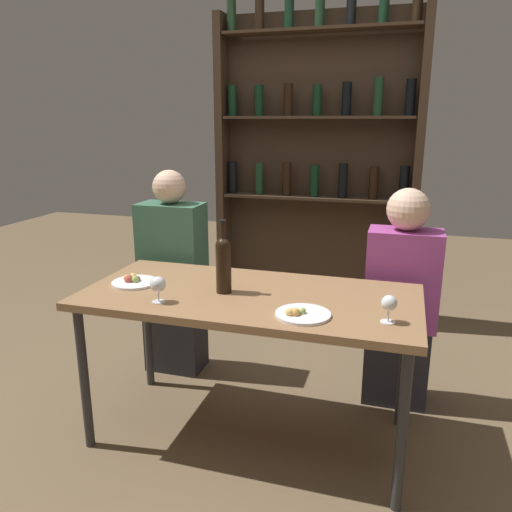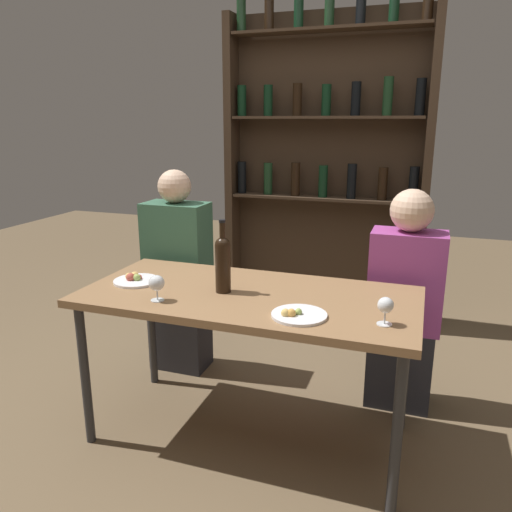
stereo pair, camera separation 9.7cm
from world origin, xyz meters
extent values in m
plane|color=brown|center=(0.00, 0.00, 0.00)|extent=(10.00, 10.00, 0.00)
cube|color=olive|center=(0.00, 0.00, 0.73)|extent=(1.55, 0.73, 0.04)
cylinder|color=#2D2D30|center=(-0.71, -0.30, 0.36)|extent=(0.04, 0.04, 0.71)
cylinder|color=#2D2D30|center=(0.71, -0.30, 0.36)|extent=(0.04, 0.04, 0.71)
cylinder|color=#2D2D30|center=(-0.71, 0.30, 0.36)|extent=(0.04, 0.04, 0.71)
cylinder|color=#2D2D30|center=(0.71, 0.30, 0.36)|extent=(0.04, 0.04, 0.71)
cube|color=#38281C|center=(0.00, 1.75, 1.14)|extent=(1.46, 0.02, 2.27)
cube|color=#38281C|center=(-0.73, 1.65, 1.14)|extent=(0.06, 0.18, 2.27)
cube|color=#38281C|center=(0.73, 1.65, 1.14)|extent=(0.06, 0.18, 2.27)
cube|color=#38281C|center=(0.00, 1.65, 0.95)|extent=(1.38, 0.18, 0.02)
cylinder|color=black|center=(-0.65, 1.65, 1.08)|extent=(0.07, 0.07, 0.24)
cylinder|color=#19381E|center=(-0.43, 1.65, 1.08)|extent=(0.07, 0.07, 0.24)
cylinder|color=black|center=(-0.21, 1.64, 1.08)|extent=(0.07, 0.07, 0.25)
cylinder|color=black|center=(0.00, 1.64, 1.08)|extent=(0.07, 0.07, 0.24)
cylinder|color=black|center=(0.21, 1.64, 1.09)|extent=(0.07, 0.07, 0.25)
cylinder|color=black|center=(0.43, 1.65, 1.08)|extent=(0.07, 0.07, 0.23)
cylinder|color=black|center=(0.65, 1.65, 1.08)|extent=(0.07, 0.07, 0.24)
cube|color=#38281C|center=(0.00, 1.65, 1.54)|extent=(1.38, 0.18, 0.02)
cylinder|color=black|center=(-0.64, 1.65, 1.66)|extent=(0.07, 0.07, 0.22)
cylinder|color=black|center=(-0.44, 1.65, 1.66)|extent=(0.07, 0.07, 0.22)
cylinder|color=black|center=(-0.21, 1.64, 1.66)|extent=(0.07, 0.07, 0.23)
cylinder|color=black|center=(0.00, 1.65, 1.66)|extent=(0.07, 0.07, 0.22)
cylinder|color=black|center=(0.21, 1.65, 1.66)|extent=(0.07, 0.07, 0.23)
cylinder|color=#19381E|center=(0.43, 1.64, 1.68)|extent=(0.07, 0.07, 0.26)
cylinder|color=black|center=(0.64, 1.64, 1.67)|extent=(0.07, 0.07, 0.24)
cube|color=#38281C|center=(0.00, 1.65, 2.12)|extent=(1.38, 0.18, 0.02)
cylinder|color=#19381E|center=(-0.64, 1.64, 2.26)|extent=(0.07, 0.07, 0.26)
cylinder|color=black|center=(-0.43, 1.64, 2.26)|extent=(0.07, 0.07, 0.25)
cylinder|color=black|center=(-0.22, 1.65, 2.24)|extent=(0.07, 0.07, 0.22)
cylinder|color=#19381E|center=(0.00, 1.65, 2.26)|extent=(0.07, 0.07, 0.25)
cylinder|color=black|center=(0.22, 1.64, 2.26)|extent=(0.07, 0.07, 0.25)
cylinder|color=black|center=(0.43, 1.65, 2.26)|extent=(0.07, 0.07, 0.25)
cylinder|color=black|center=(0.64, 1.65, 2.26)|extent=(0.07, 0.07, 0.25)
cylinder|color=black|center=(-0.12, -0.02, 0.86)|extent=(0.07, 0.07, 0.22)
sphere|color=black|center=(-0.12, -0.02, 0.97)|extent=(0.07, 0.07, 0.07)
cylinder|color=black|center=(-0.12, -0.02, 1.02)|extent=(0.03, 0.03, 0.10)
cylinder|color=black|center=(-0.12, -0.02, 1.08)|extent=(0.03, 0.03, 0.01)
cylinder|color=silver|center=(-0.35, -0.22, 0.75)|extent=(0.06, 0.06, 0.00)
cylinder|color=silver|center=(-0.35, -0.22, 0.78)|extent=(0.01, 0.01, 0.06)
sphere|color=silver|center=(-0.35, -0.22, 0.83)|extent=(0.07, 0.07, 0.07)
cylinder|color=silver|center=(0.63, -0.17, 0.75)|extent=(0.06, 0.06, 0.00)
cylinder|color=silver|center=(0.63, -0.17, 0.78)|extent=(0.01, 0.01, 0.06)
sphere|color=silver|center=(0.63, -0.17, 0.83)|extent=(0.06, 0.06, 0.06)
cylinder|color=white|center=(-0.58, -0.03, 0.75)|extent=(0.22, 0.22, 0.01)
sphere|color=#E5BC66|center=(-0.63, -0.02, 0.77)|extent=(0.03, 0.03, 0.03)
sphere|color=#99B256|center=(-0.57, -0.03, 0.77)|extent=(0.04, 0.04, 0.04)
sphere|color=#E5BC66|center=(-0.60, 0.00, 0.77)|extent=(0.04, 0.04, 0.04)
sphere|color=#B74C3D|center=(-0.60, -0.04, 0.77)|extent=(0.04, 0.04, 0.04)
sphere|color=#B74C3D|center=(-0.57, -0.01, 0.77)|extent=(0.03, 0.03, 0.03)
cylinder|color=white|center=(0.29, -0.20, 0.75)|extent=(0.23, 0.23, 0.01)
sphere|color=#99B256|center=(0.29, -0.20, 0.77)|extent=(0.03, 0.03, 0.03)
sphere|color=#E5BC66|center=(0.24, -0.23, 0.77)|extent=(0.04, 0.04, 0.04)
sphere|color=gold|center=(0.27, -0.23, 0.77)|extent=(0.04, 0.04, 0.04)
cube|color=#26262B|center=(-0.65, 0.54, 0.23)|extent=(0.34, 0.22, 0.45)
cube|color=#38664C|center=(-0.65, 0.54, 0.75)|extent=(0.38, 0.22, 0.60)
sphere|color=beige|center=(-0.65, 0.54, 1.15)|extent=(0.19, 0.19, 0.19)
cube|color=#26262B|center=(0.68, 0.54, 0.23)|extent=(0.34, 0.22, 0.45)
cube|color=#9E3F8C|center=(0.68, 0.54, 0.71)|extent=(0.38, 0.22, 0.52)
sphere|color=beige|center=(0.68, 0.54, 1.08)|extent=(0.22, 0.22, 0.22)
camera|label=1|loc=(0.65, -2.07, 1.52)|focal=35.00mm
camera|label=2|loc=(0.74, -2.04, 1.52)|focal=35.00mm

